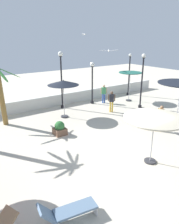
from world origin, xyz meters
name	(u,v)px	position (x,y,z in m)	size (l,w,h in m)	color
ground_plane	(129,158)	(0.00, 0.00, 0.00)	(56.00, 56.00, 0.00)	beige
boundary_wall	(46,102)	(0.00, 9.72, 0.48)	(25.20, 0.30, 0.95)	silver
patio_umbrella_2	(154,121)	(0.53, -0.83, 2.08)	(2.74, 2.74, 2.32)	#333338
patio_umbrella_4	(63,83)	(0.17, 6.84, 2.51)	(2.21, 2.21, 2.78)	#333338
patio_umbrella_5	(130,75)	(7.10, 7.23, 2.36)	(2.01, 2.01, 2.75)	#333338
palm_tree_1	(0,88)	(-3.85, 7.87, 2.49)	(2.74, 2.79, 3.95)	olive
lamp_post_0	(92,78)	(3.85, 8.47, 2.24)	(0.37, 0.37, 3.60)	black
lamp_post_1	(129,73)	(8.61, 8.85, 2.20)	(0.30, 0.30, 4.07)	black
lamp_post_2	(61,74)	(1.11, 8.88, 2.83)	(0.38, 0.38, 4.54)	black
lamp_post_3	(142,78)	(6.43, 5.24, 2.51)	(0.33, 0.33, 4.37)	black
lounge_chair_1	(68,211)	(-4.37, -1.63, 0.38)	(1.95, 0.84, 0.83)	#B7B7BC
guest_0	(104,92)	(4.78, 8.02, 0.98)	(0.51, 0.37, 1.63)	#3359B2
guest_1	(112,100)	(3.72, 5.74, 1.00)	(0.44, 0.42, 1.66)	gold
guest_2	(161,116)	(3.81, 1.21, 1.01)	(0.27, 0.56, 1.67)	gold
seagull_0	(84,34)	(4.92, 11.27, 5.83)	(0.60, 1.15, 0.14)	white
seagull_1	(109,51)	(3.03, 5.41, 4.69)	(1.15, 0.80, 0.14)	white
planter	(60,129)	(-1.53, 4.34, 0.38)	(0.70, 0.70, 0.85)	brown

